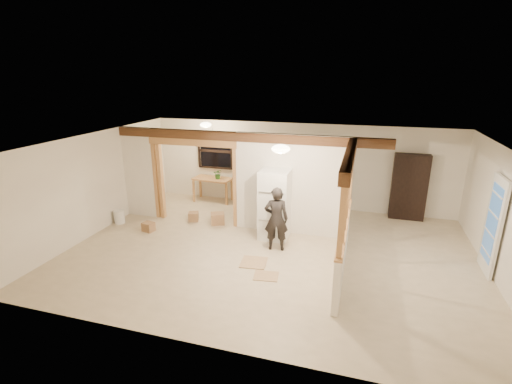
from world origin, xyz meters
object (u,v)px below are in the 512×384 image
(woman, at_px, (276,219))
(bookshelf, at_px, (409,187))
(shop_vac, at_px, (148,199))
(work_table, at_px, (213,189))
(refrigerator, at_px, (275,204))

(woman, distance_m, bookshelf, 4.18)
(shop_vac, bearing_deg, work_table, 37.07)
(shop_vac, bearing_deg, refrigerator, -12.44)
(refrigerator, distance_m, bookshelf, 3.92)
(shop_vac, relative_size, bookshelf, 0.32)
(work_table, distance_m, shop_vac, 1.99)
(refrigerator, distance_m, work_table, 3.30)
(work_table, bearing_deg, bookshelf, 6.56)
(woman, distance_m, shop_vac, 4.58)
(shop_vac, bearing_deg, bookshelf, 10.26)
(work_table, bearing_deg, woman, -40.25)
(refrigerator, relative_size, bookshelf, 0.93)
(woman, distance_m, work_table, 3.87)
(refrigerator, height_order, woman, refrigerator)
(shop_vac, xyz_separation_m, bookshelf, (7.32, 1.32, 0.62))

